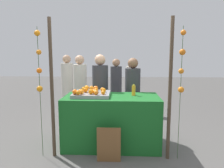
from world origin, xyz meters
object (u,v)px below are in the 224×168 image
orange_0 (75,92)px  vendor_left (100,97)px  orange_1 (103,92)px  vendor_right (132,98)px  juice_bottle (134,90)px  stall_counter (112,121)px  chalkboard_sign (109,145)px

orange_0 → vendor_left: bearing=68.0°
orange_1 → vendor_right: vendor_right is taller
orange_0 → juice_bottle: 1.06m
stall_counter → orange_1: bearing=-128.5°
orange_1 → juice_bottle: 0.60m
vendor_right → orange_1: bearing=-122.6°
juice_bottle → vendor_left: (-0.68, 0.60, -0.24)m
chalkboard_sign → juice_bottle: bearing=58.9°
stall_counter → vendor_left: 0.80m
orange_0 → juice_bottle: (1.03, 0.27, -0.01)m
orange_1 → chalkboard_sign: orange_1 is taller
orange_1 → vendor_right: bearing=57.4°
juice_bottle → chalkboard_sign: (-0.42, -0.69, -0.76)m
stall_counter → chalkboard_sign: 0.64m
stall_counter → vendor_right: bearing=59.0°
stall_counter → orange_1: size_ratio=23.34×
stall_counter → orange_0: (-0.63, -0.19, 0.57)m
stall_counter → chalkboard_sign: stall_counter is taller
juice_bottle → chalkboard_sign: bearing=-121.1°
orange_1 → stall_counter: bearing=51.5°
vendor_right → vendor_left: bearing=-179.5°
chalkboard_sign → vendor_left: bearing=101.4°
orange_0 → vendor_right: (1.04, 0.88, -0.29)m
orange_0 → vendor_left: vendor_left is taller
stall_counter → orange_1: (-0.14, -0.17, 0.56)m
juice_bottle → orange_1: bearing=-155.1°
stall_counter → juice_bottle: 0.69m
juice_bottle → vendor_left: bearing=138.3°
orange_0 → orange_1: (0.49, 0.02, -0.01)m
chalkboard_sign → stall_counter: bearing=88.6°
vendor_left → vendor_right: 0.69m
chalkboard_sign → vendor_left: (-0.26, 1.29, 0.51)m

